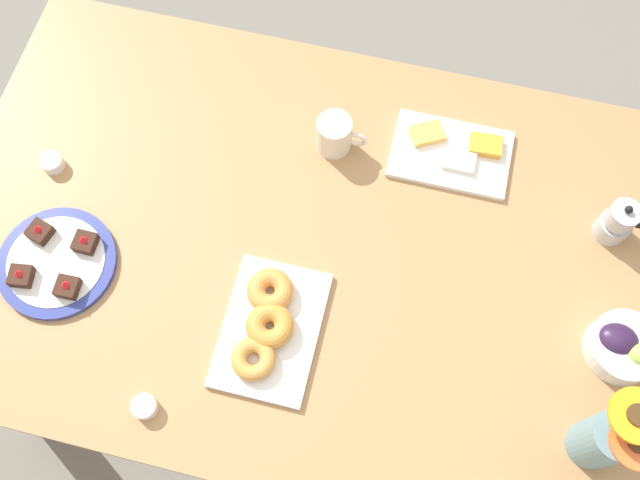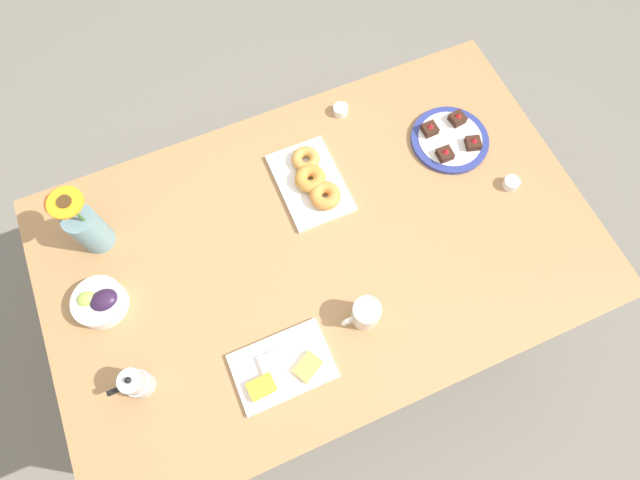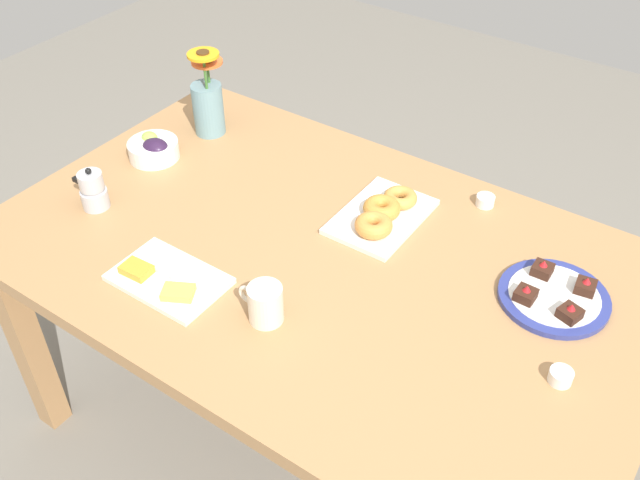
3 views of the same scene
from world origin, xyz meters
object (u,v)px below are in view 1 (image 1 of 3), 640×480
croissant_platter (268,325)px  moka_pot (617,222)px  dessert_plate (56,262)px  coffee_mug (335,134)px  dining_table (320,262)px  grape_bowl (623,346)px  flower_vase (607,439)px  jam_cup_honey (144,407)px  cheese_platter (452,152)px  jam_cup_berry (52,162)px

croissant_platter → moka_pot: size_ratio=2.35×
dessert_plate → coffee_mug: bearing=39.8°
dining_table → grape_bowl: (0.62, -0.07, 0.12)m
flower_vase → dining_table: bearing=155.2°
dining_table → dessert_plate: bearing=-162.4°
coffee_mug → jam_cup_honey: size_ratio=2.32×
dining_table → moka_pot: moka_pot is taller
jam_cup_honey → flower_vase: size_ratio=0.18×
cheese_platter → flower_vase: 0.66m
croissant_platter → jam_cup_berry: 0.61m
jam_cup_honey → dessert_plate: (-0.27, 0.24, -0.00)m
coffee_mug → dessert_plate: (-0.49, -0.41, -0.04)m
cheese_platter → moka_pot: bearing=-16.5°
dining_table → coffee_mug: 0.28m
jam_cup_berry → flower_vase: size_ratio=0.18×
croissant_platter → jam_cup_berry: size_ratio=5.83×
dessert_plate → flower_vase: size_ratio=0.92×
jam_cup_honey → moka_pot: (0.83, 0.58, 0.03)m
coffee_mug → jam_cup_honey: bearing=-108.7°
cheese_platter → dining_table: bearing=-129.1°
dining_table → jam_cup_berry: bearing=175.4°
coffee_mug → cheese_platter: coffee_mug is taller
jam_cup_honey → cheese_platter: bearing=55.2°
moka_pot → dessert_plate: bearing=-162.7°
coffee_mug → croissant_platter: size_ratio=0.40×
grape_bowl → croissant_platter: size_ratio=0.51×
dining_table → grape_bowl: grape_bowl is taller
flower_vase → jam_cup_honey: bearing=-171.0°
grape_bowl → cheese_platter: 0.53m
coffee_mug → flower_vase: (0.61, -0.52, 0.05)m
dining_table → moka_pot: (0.59, 0.18, 0.13)m
croissant_platter → jam_cup_berry: (-0.56, 0.24, -0.01)m
jam_cup_honey → croissant_platter: bearing=48.1°
jam_cup_honey → moka_pot: bearing=35.0°
jam_cup_berry → croissant_platter: bearing=-23.6°
croissant_platter → dessert_plate: same height
flower_vase → croissant_platter: bearing=173.2°
coffee_mug → flower_vase: flower_vase is taller
flower_vase → grape_bowl: bearing=78.9°
dessert_plate → flower_vase: flower_vase is taller
moka_pot → jam_cup_berry: bearing=-173.8°
dessert_plate → jam_cup_honey: bearing=-40.8°
coffee_mug → jam_cup_berry: (-0.59, -0.20, -0.03)m
flower_vase → dessert_plate: bearing=174.6°
coffee_mug → moka_pot: 0.62m
cheese_platter → dessert_plate: (-0.75, -0.45, 0.00)m
coffee_mug → jam_cup_berry: 0.62m
coffee_mug → moka_pot: (0.61, -0.07, 0.00)m
dining_table → jam_cup_honey: jam_cup_honey is taller
cheese_platter → jam_cup_berry: size_ratio=5.42×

